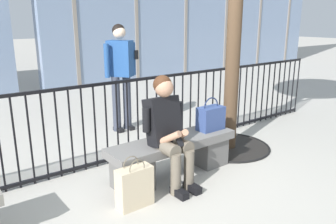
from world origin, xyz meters
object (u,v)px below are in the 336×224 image
at_px(shopping_bag, 135,187).
at_px(bystander_at_railing, 121,70).
at_px(seated_person_with_phone, 168,128).
at_px(handbag_on_bench, 211,118).
at_px(stone_bench, 173,153).

xyz_separation_m(shopping_bag, bystander_at_railing, (1.11, 2.18, 0.79)).
xyz_separation_m(seated_person_with_phone, bystander_at_railing, (0.56, 1.98, 0.35)).
bearing_deg(handbag_on_bench, stone_bench, 179.01).
bearing_deg(bystander_at_railing, handbag_on_bench, -83.97).
bearing_deg(stone_bench, bystander_at_railing, 78.33).
height_order(seated_person_with_phone, handbag_on_bench, seated_person_with_phone).
bearing_deg(stone_bench, handbag_on_bench, -0.99).
height_order(stone_bench, handbag_on_bench, handbag_on_bench).
xyz_separation_m(stone_bench, handbag_on_bench, (0.58, -0.01, 0.33)).
bearing_deg(seated_person_with_phone, bystander_at_railing, 74.33).
distance_m(stone_bench, seated_person_with_phone, 0.44).
xyz_separation_m(seated_person_with_phone, handbag_on_bench, (0.75, 0.12, -0.05)).
relative_size(stone_bench, handbag_on_bench, 3.87).
distance_m(seated_person_with_phone, handbag_on_bench, 0.76).
xyz_separation_m(handbag_on_bench, shopping_bag, (-1.31, -0.31, -0.39)).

